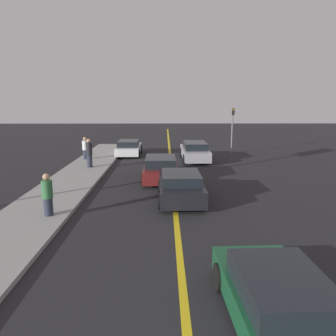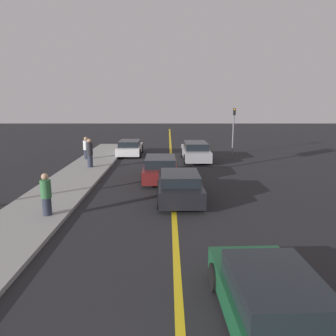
{
  "view_description": "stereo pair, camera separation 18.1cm",
  "coord_description": "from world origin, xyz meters",
  "px_view_note": "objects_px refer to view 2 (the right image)",
  "views": [
    {
      "loc": [
        -0.42,
        -2.14,
        4.4
      ],
      "look_at": [
        -0.29,
        11.57,
        1.54
      ],
      "focal_mm": 35.0,
      "sensor_mm": 36.0,
      "label": 1
    },
    {
      "loc": [
        -0.24,
        -2.14,
        4.4
      ],
      "look_at": [
        -0.29,
        11.57,
        1.54
      ],
      "focal_mm": 35.0,
      "sensor_mm": 36.0,
      "label": 2
    }
  ],
  "objects_px": {
    "car_far_distant": "(162,168)",
    "pedestrian_mid_group": "(91,153)",
    "car_parked_left_lot": "(197,151)",
    "pedestrian_far_standing": "(87,148)",
    "car_oncoming_far": "(131,148)",
    "car_near_right_lane": "(273,300)",
    "car_ahead_center": "(181,186)",
    "traffic_light": "(235,126)",
    "pedestrian_near_curb": "(47,194)"
  },
  "relations": [
    {
      "from": "car_ahead_center",
      "to": "pedestrian_mid_group",
      "type": "bearing_deg",
      "value": 128.72
    },
    {
      "from": "car_oncoming_far",
      "to": "traffic_light",
      "type": "distance_m",
      "value": 8.6
    },
    {
      "from": "pedestrian_far_standing",
      "to": "car_parked_left_lot",
      "type": "bearing_deg",
      "value": 1.83
    },
    {
      "from": "car_far_distant",
      "to": "pedestrian_far_standing",
      "type": "distance_m",
      "value": 8.0
    },
    {
      "from": "car_near_right_lane",
      "to": "pedestrian_near_curb",
      "type": "relative_size",
      "value": 2.57
    },
    {
      "from": "car_far_distant",
      "to": "traffic_light",
      "type": "bearing_deg",
      "value": 56.33
    },
    {
      "from": "car_parked_left_lot",
      "to": "pedestrian_mid_group",
      "type": "relative_size",
      "value": 2.64
    },
    {
      "from": "pedestrian_near_curb",
      "to": "car_ahead_center",
      "type": "bearing_deg",
      "value": 24.96
    },
    {
      "from": "car_parked_left_lot",
      "to": "car_oncoming_far",
      "type": "xyz_separation_m",
      "value": [
        -5.12,
        2.34,
        -0.08
      ]
    },
    {
      "from": "car_parked_left_lot",
      "to": "traffic_light",
      "type": "bearing_deg",
      "value": 38.73
    },
    {
      "from": "pedestrian_near_curb",
      "to": "traffic_light",
      "type": "xyz_separation_m",
      "value": [
        9.86,
        14.96,
        1.37
      ]
    },
    {
      "from": "car_far_distant",
      "to": "pedestrian_far_standing",
      "type": "xyz_separation_m",
      "value": [
        -5.55,
        5.75,
        0.31
      ]
    },
    {
      "from": "pedestrian_far_standing",
      "to": "traffic_light",
      "type": "xyz_separation_m",
      "value": [
        11.3,
        3.02,
        1.38
      ]
    },
    {
      "from": "car_near_right_lane",
      "to": "car_parked_left_lot",
      "type": "xyz_separation_m",
      "value": [
        0.01,
        18.21,
        0.08
      ]
    },
    {
      "from": "pedestrian_mid_group",
      "to": "pedestrian_far_standing",
      "type": "height_order",
      "value": "pedestrian_mid_group"
    },
    {
      "from": "car_ahead_center",
      "to": "pedestrian_far_standing",
      "type": "xyz_separation_m",
      "value": [
        -6.49,
        9.59,
        0.32
      ]
    },
    {
      "from": "car_far_distant",
      "to": "pedestrian_mid_group",
      "type": "relative_size",
      "value": 2.35
    },
    {
      "from": "car_near_right_lane",
      "to": "traffic_light",
      "type": "distance_m",
      "value": 21.3
    },
    {
      "from": "car_oncoming_far",
      "to": "pedestrian_far_standing",
      "type": "distance_m",
      "value": 3.9
    },
    {
      "from": "pedestrian_mid_group",
      "to": "traffic_light",
      "type": "bearing_deg",
      "value": 30.14
    },
    {
      "from": "car_ahead_center",
      "to": "car_parked_left_lot",
      "type": "height_order",
      "value": "car_parked_left_lot"
    },
    {
      "from": "car_near_right_lane",
      "to": "pedestrian_mid_group",
      "type": "relative_size",
      "value": 2.26
    },
    {
      "from": "car_parked_left_lot",
      "to": "pedestrian_near_curb",
      "type": "relative_size",
      "value": 3.0
    },
    {
      "from": "car_near_right_lane",
      "to": "car_oncoming_far",
      "type": "height_order",
      "value": "car_near_right_lane"
    },
    {
      "from": "car_oncoming_far",
      "to": "pedestrian_near_curb",
      "type": "relative_size",
      "value": 2.58
    },
    {
      "from": "car_oncoming_far",
      "to": "pedestrian_far_standing",
      "type": "relative_size",
      "value": 2.57
    },
    {
      "from": "car_near_right_lane",
      "to": "car_oncoming_far",
      "type": "relative_size",
      "value": 1.0
    },
    {
      "from": "car_parked_left_lot",
      "to": "car_oncoming_far",
      "type": "bearing_deg",
      "value": 154.15
    },
    {
      "from": "pedestrian_mid_group",
      "to": "traffic_light",
      "type": "distance_m",
      "value": 12.01
    },
    {
      "from": "car_near_right_lane",
      "to": "car_far_distant",
      "type": "xyz_separation_m",
      "value": [
        -2.44,
        12.2,
        0.05
      ]
    },
    {
      "from": "car_parked_left_lot",
      "to": "pedestrian_mid_group",
      "type": "bearing_deg",
      "value": -156.63
    },
    {
      "from": "car_ahead_center",
      "to": "traffic_light",
      "type": "height_order",
      "value": "traffic_light"
    },
    {
      "from": "car_ahead_center",
      "to": "car_far_distant",
      "type": "relative_size",
      "value": 0.95
    },
    {
      "from": "car_far_distant",
      "to": "car_parked_left_lot",
      "type": "height_order",
      "value": "car_parked_left_lot"
    },
    {
      "from": "car_parked_left_lot",
      "to": "car_oncoming_far",
      "type": "distance_m",
      "value": 5.63
    },
    {
      "from": "car_parked_left_lot",
      "to": "pedestrian_near_curb",
      "type": "bearing_deg",
      "value": -119.61
    },
    {
      "from": "car_near_right_lane",
      "to": "car_ahead_center",
      "type": "distance_m",
      "value": 8.49
    },
    {
      "from": "car_far_distant",
      "to": "pedestrian_far_standing",
      "type": "height_order",
      "value": "pedestrian_far_standing"
    },
    {
      "from": "car_parked_left_lot",
      "to": "pedestrian_far_standing",
      "type": "xyz_separation_m",
      "value": [
        -8.01,
        -0.26,
        0.28
      ]
    },
    {
      "from": "pedestrian_near_curb",
      "to": "traffic_light",
      "type": "distance_m",
      "value": 17.97
    },
    {
      "from": "car_far_distant",
      "to": "traffic_light",
      "type": "distance_m",
      "value": 10.62
    },
    {
      "from": "car_parked_left_lot",
      "to": "pedestrian_mid_group",
      "type": "xyz_separation_m",
      "value": [
        -7.04,
        -3.23,
        0.4
      ]
    },
    {
      "from": "car_far_distant",
      "to": "pedestrian_mid_group",
      "type": "bearing_deg",
      "value": 148.38
    },
    {
      "from": "car_ahead_center",
      "to": "car_far_distant",
      "type": "bearing_deg",
      "value": 102.56
    },
    {
      "from": "pedestrian_near_curb",
      "to": "pedestrian_far_standing",
      "type": "distance_m",
      "value": 12.03
    },
    {
      "from": "car_near_right_lane",
      "to": "car_far_distant",
      "type": "relative_size",
      "value": 0.96
    },
    {
      "from": "car_parked_left_lot",
      "to": "pedestrian_mid_group",
      "type": "distance_m",
      "value": 7.76
    },
    {
      "from": "pedestrian_near_curb",
      "to": "traffic_light",
      "type": "height_order",
      "value": "traffic_light"
    },
    {
      "from": "car_near_right_lane",
      "to": "car_oncoming_far",
      "type": "distance_m",
      "value": 21.17
    },
    {
      "from": "car_oncoming_far",
      "to": "car_parked_left_lot",
      "type": "bearing_deg",
      "value": -25.15
    }
  ]
}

